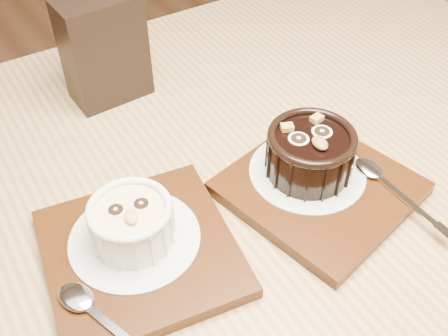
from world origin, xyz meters
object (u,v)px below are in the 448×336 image
object	(u,v)px
tray_right	(319,188)
table	(206,254)
ramekin_white	(131,221)
tray_left	(140,252)
ramekin_dark	(310,151)
condiment_stand	(104,49)

from	to	relation	value
tray_right	table	bearing A→B (deg)	152.82
ramekin_white	tray_left	bearing A→B (deg)	-79.96
ramekin_dark	table	bearing A→B (deg)	173.07
ramekin_dark	condiment_stand	size ratio (longest dim) A/B	0.69
tray_left	ramekin_dark	distance (m)	0.21
tray_left	ramekin_dark	world-z (taller)	ramekin_dark
table	ramekin_dark	size ratio (longest dim) A/B	12.92
table	tray_right	distance (m)	0.16
ramekin_dark	ramekin_white	bearing A→B (deg)	-176.28
table	ramekin_white	world-z (taller)	ramekin_white
table	condiment_stand	distance (m)	0.29
tray_right	condiment_stand	distance (m)	0.32
ramekin_white	ramekin_dark	xyz separation A→B (m)	(0.20, -0.03, 0.00)
tray_left	tray_right	size ratio (longest dim) A/B	1.00
tray_left	ramekin_dark	size ratio (longest dim) A/B	1.87
tray_right	tray_left	bearing A→B (deg)	170.16
tray_right	condiment_stand	xyz separation A→B (m)	(-0.11, 0.30, 0.06)
tray_left	condiment_stand	size ratio (longest dim) A/B	1.29
ramekin_white	ramekin_dark	size ratio (longest dim) A/B	0.85
ramekin_white	condiment_stand	bearing A→B (deg)	85.48
ramekin_dark	condiment_stand	distance (m)	0.30
table	tray_left	bearing A→B (deg)	-165.67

